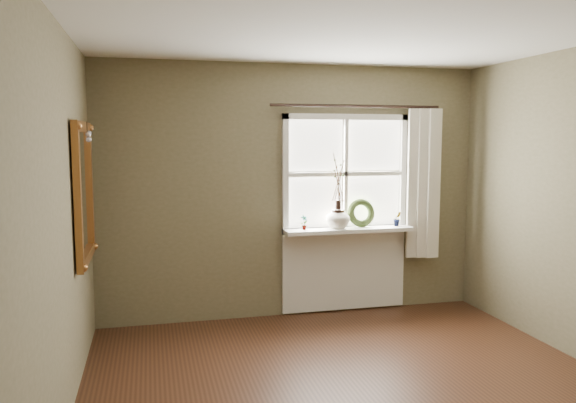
{
  "coord_description": "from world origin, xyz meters",
  "views": [
    {
      "loc": [
        -1.45,
        -3.34,
        1.84
      ],
      "look_at": [
        -0.24,
        1.55,
        1.28
      ],
      "focal_mm": 35.0,
      "sensor_mm": 36.0,
      "label": 1
    }
  ],
  "objects_px": {
    "wreath": "(361,216)",
    "gilt_mirror": "(84,192)",
    "dark_jug": "(338,219)",
    "cream_vase": "(338,216)"
  },
  "relations": [
    {
      "from": "cream_vase",
      "to": "gilt_mirror",
      "type": "xyz_separation_m",
      "value": [
        -2.4,
        -0.72,
        0.37
      ]
    },
    {
      "from": "dark_jug",
      "to": "wreath",
      "type": "height_order",
      "value": "wreath"
    },
    {
      "from": "wreath",
      "to": "gilt_mirror",
      "type": "height_order",
      "value": "gilt_mirror"
    },
    {
      "from": "dark_jug",
      "to": "wreath",
      "type": "bearing_deg",
      "value": 8.38
    },
    {
      "from": "gilt_mirror",
      "to": "dark_jug",
      "type": "bearing_deg",
      "value": 16.67
    },
    {
      "from": "wreath",
      "to": "gilt_mirror",
      "type": "relative_size",
      "value": 0.27
    },
    {
      "from": "dark_jug",
      "to": "cream_vase",
      "type": "bearing_deg",
      "value": 0.0
    },
    {
      "from": "dark_jug",
      "to": "gilt_mirror",
      "type": "distance_m",
      "value": 2.54
    },
    {
      "from": "dark_jug",
      "to": "gilt_mirror",
      "type": "bearing_deg",
      "value": -163.33
    },
    {
      "from": "dark_jug",
      "to": "gilt_mirror",
      "type": "xyz_separation_m",
      "value": [
        -2.4,
        -0.72,
        0.4
      ]
    }
  ]
}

